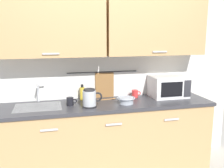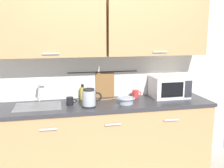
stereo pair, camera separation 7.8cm
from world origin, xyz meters
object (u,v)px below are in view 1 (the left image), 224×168
at_px(mixing_bowl, 126,100).
at_px(mug_by_kettle, 135,94).
at_px(dish_soap_bottle, 82,93).
at_px(microwave, 168,86).
at_px(mug_near_sink, 70,101).
at_px(electric_kettle, 90,98).
at_px(wooden_spoon, 108,99).

height_order(mixing_bowl, mug_by_kettle, mug_by_kettle).
bearing_deg(dish_soap_bottle, microwave, -4.93).
height_order(mug_near_sink, mug_by_kettle, same).
bearing_deg(microwave, mixing_bowl, -162.63).
xyz_separation_m(dish_soap_bottle, mug_near_sink, (-0.17, -0.21, -0.04)).
relative_size(dish_soap_bottle, mixing_bowl, 0.92).
xyz_separation_m(microwave, mixing_bowl, (-0.63, -0.20, -0.09)).
bearing_deg(mug_near_sink, dish_soap_bottle, 52.20).
xyz_separation_m(electric_kettle, dish_soap_bottle, (-0.04, 0.33, -0.01)).
distance_m(electric_kettle, mug_near_sink, 0.24).
bearing_deg(dish_soap_bottle, mixing_bowl, -31.62).
xyz_separation_m(electric_kettle, mug_by_kettle, (0.64, 0.30, -0.05)).
xyz_separation_m(dish_soap_bottle, mug_by_kettle, (0.68, -0.03, -0.04)).
bearing_deg(mug_by_kettle, dish_soap_bottle, 177.79).
xyz_separation_m(mug_by_kettle, wooden_spoon, (-0.37, -0.04, -0.04)).
bearing_deg(microwave, mug_by_kettle, 170.80).
distance_m(dish_soap_bottle, mixing_bowl, 0.56).
distance_m(electric_kettle, mixing_bowl, 0.44).
bearing_deg(wooden_spoon, microwave, -2.43).
bearing_deg(wooden_spoon, dish_soap_bottle, 168.72).
bearing_deg(mug_by_kettle, mug_near_sink, -167.48).
bearing_deg(mug_by_kettle, electric_kettle, -154.69).
distance_m(mug_near_sink, mug_by_kettle, 0.87).
height_order(electric_kettle, wooden_spoon, electric_kettle).
bearing_deg(dish_soap_bottle, mug_near_sink, -127.80).
bearing_deg(wooden_spoon, mug_by_kettle, 5.50).
distance_m(microwave, electric_kettle, 1.09).
height_order(mug_near_sink, wooden_spoon, mug_near_sink).
xyz_separation_m(mixing_bowl, mug_by_kettle, (0.20, 0.27, 0.00)).
height_order(microwave, electric_kettle, microwave).
distance_m(electric_kettle, mug_by_kettle, 0.71).
bearing_deg(mixing_bowl, wooden_spoon, 125.72).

